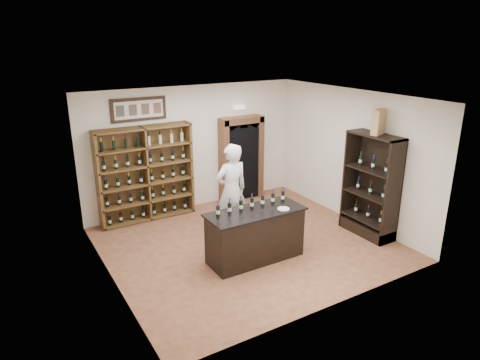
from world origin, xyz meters
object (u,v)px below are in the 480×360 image
wine_shelf (145,174)px  counter_bottle_0 (218,211)px  wine_crate (379,122)px  shopkeeper (231,191)px  side_cabinet (370,201)px  tasting_counter (255,235)px

wine_shelf → counter_bottle_0: size_ratio=7.33×
wine_shelf → wine_crate: size_ratio=4.36×
wine_crate → shopkeeper: bearing=131.5°
side_cabinet → shopkeeper: size_ratio=1.09×
tasting_counter → side_cabinet: 2.75m
counter_bottle_0 → shopkeeper: 1.36m
counter_bottle_0 → wine_crate: (3.42, -0.45, 1.34)m
wine_shelf → side_cabinet: 5.02m
wine_shelf → wine_crate: wine_crate is taller
tasting_counter → wine_shelf: bearing=110.6°
wine_shelf → wine_crate: 5.18m
counter_bottle_0 → wine_crate: wine_crate is taller
tasting_counter → counter_bottle_0: (-0.72, 0.13, 0.61)m
tasting_counter → side_cabinet: size_ratio=0.85×
wine_shelf → counter_bottle_0: 2.83m
counter_bottle_0 → side_cabinet: bearing=-7.1°
wine_shelf → shopkeeper: wine_shelf is taller
wine_shelf → shopkeeper: size_ratio=1.09×
wine_crate → wine_shelf: bearing=121.2°
shopkeeper → wine_crate: wine_crate is taller
side_cabinet → counter_bottle_0: bearing=172.9°
side_cabinet → shopkeeper: 2.97m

